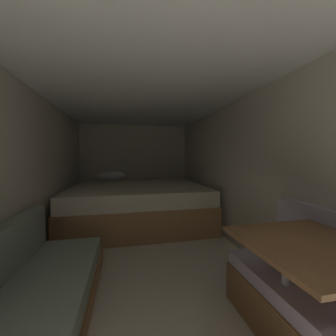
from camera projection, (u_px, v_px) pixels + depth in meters
name	position (u px, v px, depth m)	size (l,w,h in m)	color
ground_plane	(146.00, 260.00, 2.36)	(7.01, 7.01, 0.00)	beige
wall_back	(135.00, 167.00, 4.78)	(2.55, 0.05, 1.96)	beige
wall_left	(23.00, 179.00, 2.05)	(0.05, 5.01, 1.96)	beige
wall_right	(243.00, 175.00, 2.57)	(0.05, 5.01, 1.96)	beige
ceiling_slab	(145.00, 88.00, 2.25)	(2.55, 5.01, 0.05)	white
bed	(138.00, 203.00, 3.74)	(2.33, 2.05, 0.89)	#9E7247
sofa_left	(15.00, 318.00, 1.25)	(0.71, 2.08, 0.68)	olive
dinette_bench	(331.00, 316.00, 1.18)	(0.59, 1.25, 0.84)	brown
dinette_table	(312.00, 261.00, 1.07)	(0.69, 0.69, 0.75)	brown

